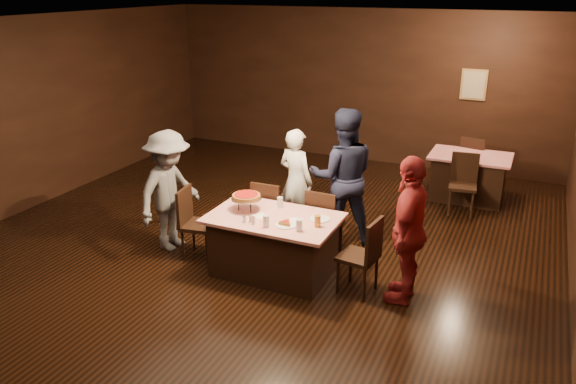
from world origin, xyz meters
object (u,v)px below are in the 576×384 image
object	(u,v)px
chair_far_right	(325,222)
plate_empty	(320,219)
pizza_stand	(246,197)
glass_back	(280,202)
glass_front_left	(266,221)
diner_grey_knit	(169,191)
chair_back_far	(474,162)
chair_back_near	(463,185)
chair_end_left	(199,224)
diner_navy_hoodie	(343,177)
main_table	(274,245)
chair_end_right	(358,255)
glass_amber	(318,221)
back_table	(468,177)
diner_white_jacket	(296,181)
glass_front_right	(299,225)
chair_far_left	(271,212)
diner_red_shirt	(409,230)

from	to	relation	value
chair_far_right	plate_empty	xyz separation A→B (m)	(0.15, -0.60, 0.30)
pizza_stand	glass_back	world-z (taller)	pizza_stand
pizza_stand	glass_front_left	bearing A→B (deg)	-37.87
diner_grey_knit	chair_back_far	bearing A→B (deg)	-33.32
chair_back_near	glass_back	xyz separation A→B (m)	(-1.91, -2.68, 0.37)
chair_end_left	diner_navy_hoodie	size ratio (longest dim) A/B	0.50
chair_back_far	diner_grey_knit	bearing A→B (deg)	60.76
chair_end_left	chair_back_near	xyz separation A→B (m)	(2.96, 2.98, 0.00)
chair_back_near	diner_navy_hoodie	size ratio (longest dim) A/B	0.50
main_table	chair_end_right	world-z (taller)	chair_end_right
glass_amber	glass_back	size ratio (longest dim) A/B	1.00
chair_far_right	glass_amber	size ratio (longest dim) A/B	6.79
main_table	back_table	bearing A→B (deg)	63.16
plate_empty	glass_back	size ratio (longest dim) A/B	1.79
glass_amber	diner_white_jacket	bearing A→B (deg)	122.73
pizza_stand	glass_front_right	world-z (taller)	pizza_stand
chair_end_left	diner_white_jacket	bearing A→B (deg)	-41.63
main_table	glass_amber	size ratio (longest dim) A/B	11.43
chair_end_left	diner_navy_hoodie	bearing A→B (deg)	-60.11
glass_front_right	plate_empty	bearing A→B (deg)	75.96
diner_grey_knit	glass_amber	size ratio (longest dim) A/B	11.90
glass_front_left	chair_far_right	bearing A→B (deg)	71.57
chair_back_far	pizza_stand	size ratio (longest dim) A/B	2.50
chair_far_right	pizza_stand	bearing A→B (deg)	42.63
chair_far_left	diner_grey_knit	world-z (taller)	diner_grey_knit
diner_navy_hoodie	glass_back	xyz separation A→B (m)	(-0.50, -0.96, -0.12)
chair_far_right	glass_amber	xyz separation A→B (m)	(0.20, -0.80, 0.37)
back_table	glass_amber	size ratio (longest dim) A/B	9.29
chair_far_left	chair_back_far	xyz separation A→B (m)	(2.26, 3.53, 0.00)
pizza_stand	glass_front_right	distance (m)	0.91
chair_far_left	chair_end_right	distance (m)	1.68
chair_back_near	glass_amber	distance (m)	3.31
back_table	glass_amber	world-z (taller)	glass_amber
diner_white_jacket	diner_grey_knit	size ratio (longest dim) A/B	0.93
diner_red_shirt	diner_grey_knit	bearing A→B (deg)	-90.34
back_table	glass_amber	bearing A→B (deg)	-108.70
diner_navy_hoodie	glass_amber	world-z (taller)	diner_navy_hoodie
chair_far_left	glass_amber	bearing A→B (deg)	140.59
chair_back_far	diner_grey_knit	distance (m)	5.46
chair_end_left	chair_back_far	size ratio (longest dim) A/B	1.00
main_table	chair_far_right	bearing A→B (deg)	61.93
diner_red_shirt	chair_far_left	bearing A→B (deg)	-108.54
glass_amber	chair_far_right	bearing A→B (deg)	104.04
diner_white_jacket	glass_amber	xyz separation A→B (m)	(0.87, -1.36, 0.07)
glass_amber	diner_red_shirt	bearing A→B (deg)	6.73
chair_far_left	pizza_stand	xyz separation A→B (m)	(-0.00, -0.70, 0.48)
chair_back_far	glass_amber	world-z (taller)	chair_back_far
chair_back_near	chair_back_far	size ratio (longest dim) A/B	1.00
chair_back_near	diner_navy_hoodie	world-z (taller)	diner_navy_hoodie
chair_far_right	chair_end_left	bearing A→B (deg)	28.01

